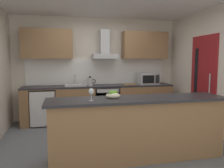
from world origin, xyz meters
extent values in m
cube|color=slate|center=(0.00, 0.00, -0.01)|extent=(5.21, 4.57, 0.02)
cube|color=silver|center=(0.00, 1.84, 1.30)|extent=(5.21, 0.12, 2.60)
cube|color=silver|center=(2.17, 0.00, 1.30)|extent=(0.12, 4.57, 2.60)
cube|color=white|center=(0.00, 1.77, 1.23)|extent=(3.58, 0.02, 0.66)
cube|color=olive|center=(0.00, 1.46, 0.43)|extent=(3.70, 0.60, 0.86)
cube|color=#28282D|center=(0.00, 1.46, 0.88)|extent=(3.70, 0.60, 0.04)
cube|color=olive|center=(0.22, -0.79, 0.46)|extent=(2.65, 0.52, 0.91)
cube|color=#28282D|center=(0.22, -0.79, 0.93)|extent=(2.75, 0.64, 0.04)
cube|color=olive|center=(-1.23, 1.61, 1.91)|extent=(1.19, 0.32, 0.70)
cube|color=olive|center=(1.23, 1.61, 1.91)|extent=(1.19, 0.32, 0.70)
cube|color=maroon|center=(2.09, 0.29, 1.02)|extent=(0.04, 0.85, 2.05)
cube|color=black|center=(2.07, 0.53, 1.13)|extent=(0.01, 0.11, 1.31)
cylinder|color=#B7BABC|center=(2.05, 0.02, 1.02)|extent=(0.03, 0.03, 0.45)
cube|color=slate|center=(0.15, 1.44, 0.46)|extent=(0.60, 0.56, 0.80)
cube|color=black|center=(0.15, 1.15, 0.40)|extent=(0.50, 0.02, 0.48)
cube|color=#B7BABC|center=(0.15, 1.15, 0.80)|extent=(0.54, 0.02, 0.09)
cylinder|color=#B7BABC|center=(0.15, 1.12, 0.64)|extent=(0.49, 0.02, 0.02)
cube|color=white|center=(-1.35, 1.44, 0.42)|extent=(0.58, 0.56, 0.85)
cube|color=silver|center=(-1.35, 1.15, 0.43)|extent=(0.55, 0.02, 0.80)
cylinder|color=#B7BABC|center=(-1.13, 1.13, 0.47)|extent=(0.02, 0.02, 0.38)
cube|color=#B7BABC|center=(1.26, 1.41, 1.05)|extent=(0.50, 0.36, 0.30)
cube|color=black|center=(1.20, 1.22, 1.05)|extent=(0.30, 0.02, 0.19)
cube|color=black|center=(1.44, 1.22, 1.05)|extent=(0.10, 0.01, 0.21)
cube|color=silver|center=(-0.60, 1.44, 0.92)|extent=(0.50, 0.40, 0.04)
cylinder|color=#B7BABC|center=(-0.60, 1.57, 1.03)|extent=(0.03, 0.03, 0.26)
cylinder|color=#B7BABC|center=(-0.60, 1.49, 1.15)|extent=(0.03, 0.16, 0.03)
cylinder|color=#B7BABC|center=(-0.25, 1.40, 1.00)|extent=(0.15, 0.15, 0.20)
sphere|color=black|center=(-0.25, 1.40, 1.11)|extent=(0.06, 0.06, 0.06)
cone|color=#B7BABC|center=(-0.35, 1.40, 1.04)|extent=(0.09, 0.04, 0.07)
torus|color=black|center=(-0.16, 1.40, 1.01)|extent=(0.11, 0.02, 0.11)
cube|color=#B7BABC|center=(0.15, 1.54, 1.62)|extent=(0.62, 0.45, 0.12)
cube|color=#B7BABC|center=(0.15, 1.59, 1.98)|extent=(0.22, 0.22, 0.60)
cylinder|color=silver|center=(-0.50, -0.88, 0.96)|extent=(0.07, 0.07, 0.01)
cylinder|color=silver|center=(-0.50, -0.88, 1.01)|extent=(0.01, 0.01, 0.09)
ellipsoid|color=silver|center=(-0.50, -0.88, 1.08)|extent=(0.08, 0.08, 0.10)
ellipsoid|color=beige|center=(-0.15, -0.72, 0.99)|extent=(0.22, 0.22, 0.09)
sphere|color=#66B233|center=(-0.19, -0.74, 1.04)|extent=(0.07, 0.07, 0.07)
sphere|color=#66B233|center=(-0.11, -0.69, 1.04)|extent=(0.07, 0.07, 0.07)
sphere|color=#66B233|center=(-0.15, -0.72, 1.04)|extent=(0.07, 0.07, 0.07)
cube|color=#9E7247|center=(0.76, 1.41, 0.91)|extent=(0.37, 0.26, 0.02)
camera|label=1|loc=(-0.89, -3.93, 1.52)|focal=35.38mm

